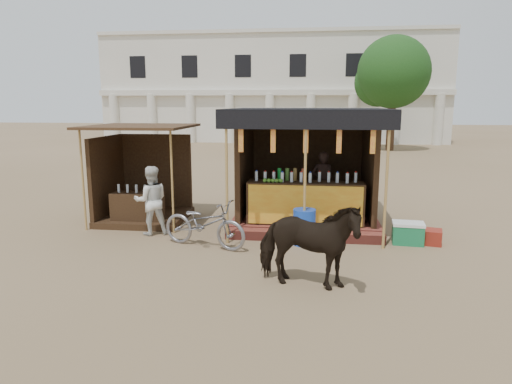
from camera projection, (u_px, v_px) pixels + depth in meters
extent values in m
plane|color=#846B4C|center=(245.00, 270.00, 8.04)|extent=(120.00, 120.00, 0.00)
cube|color=brown|center=(305.00, 218.00, 11.31)|extent=(3.40, 2.80, 0.22)
cube|color=brown|center=(304.00, 236.00, 9.80)|extent=(3.40, 0.35, 0.20)
cube|color=#3B2915|center=(305.00, 203.00, 10.27)|extent=(2.60, 0.55, 0.95)
cube|color=orange|center=(305.00, 205.00, 9.99)|extent=(2.50, 0.02, 0.88)
cube|color=#3B2915|center=(307.00, 157.00, 12.27)|extent=(3.00, 0.12, 2.50)
cube|color=#3B2915|center=(245.00, 162.00, 11.23)|extent=(0.12, 2.50, 2.50)
cube|color=#3B2915|center=(370.00, 164.00, 10.87)|extent=(0.12, 2.50, 2.50)
cube|color=black|center=(307.00, 110.00, 10.61)|extent=(3.60, 3.60, 0.06)
cube|color=black|center=(306.00, 120.00, 8.91)|extent=(3.60, 0.06, 0.36)
cylinder|color=tan|center=(227.00, 179.00, 9.36)|extent=(0.06, 0.06, 2.75)
cylinder|color=tan|center=(305.00, 180.00, 9.17)|extent=(0.06, 0.06, 2.75)
cylinder|color=tan|center=(387.00, 182.00, 8.98)|extent=(0.06, 0.06, 2.75)
cube|color=red|center=(241.00, 139.00, 9.17)|extent=(0.10, 0.02, 0.55)
cube|color=red|center=(273.00, 139.00, 9.09)|extent=(0.10, 0.02, 0.55)
cube|color=red|center=(306.00, 139.00, 9.01)|extent=(0.10, 0.02, 0.55)
cube|color=red|center=(339.00, 139.00, 8.93)|extent=(0.10, 0.02, 0.55)
cube|color=red|center=(373.00, 140.00, 8.86)|extent=(0.10, 0.02, 0.55)
imported|color=black|center=(323.00, 182.00, 11.19)|extent=(0.64, 0.50, 1.54)
cube|color=#3B2915|center=(146.00, 217.00, 11.50)|extent=(2.00, 2.00, 0.15)
cube|color=#3B2915|center=(157.00, 173.00, 12.24)|extent=(1.90, 0.10, 2.10)
cube|color=#3B2915|center=(108.00, 178.00, 11.43)|extent=(0.10, 1.90, 2.10)
cube|color=#472D19|center=(140.00, 126.00, 10.97)|extent=(2.40, 2.40, 0.06)
cylinder|color=tan|center=(83.00, 180.00, 10.39)|extent=(0.05, 0.05, 2.35)
cylinder|color=tan|center=(172.00, 182.00, 10.14)|extent=(0.05, 0.05, 2.35)
cube|color=#3B2915|center=(138.00, 209.00, 10.95)|extent=(1.20, 0.50, 0.80)
imported|color=black|center=(308.00, 245.00, 7.15)|extent=(1.80, 1.08, 1.42)
imported|color=gray|center=(204.00, 224.00, 9.27)|extent=(1.98, 1.20, 0.98)
imported|color=silver|center=(151.00, 201.00, 10.13)|extent=(0.92, 0.83, 1.55)
cylinder|color=blue|center=(304.00, 227.00, 9.45)|extent=(0.53, 0.53, 0.75)
cube|color=maroon|center=(431.00, 237.00, 9.53)|extent=(0.52, 0.51, 0.31)
cube|color=#197343|center=(408.00, 234.00, 9.53)|extent=(0.66, 0.48, 0.40)
cube|color=white|center=(408.00, 224.00, 9.49)|extent=(0.68, 0.50, 0.06)
cube|color=silver|center=(274.00, 90.00, 36.75)|extent=(26.00, 7.00, 8.00)
cube|color=silver|center=(270.00, 93.00, 33.30)|extent=(26.00, 0.50, 0.40)
cube|color=silver|center=(270.00, 30.00, 32.57)|extent=(26.00, 0.30, 0.25)
cylinder|color=silver|center=(115.00, 118.00, 35.09)|extent=(0.70, 0.70, 3.60)
cylinder|color=silver|center=(152.00, 118.00, 34.73)|extent=(0.70, 0.70, 3.60)
cylinder|color=silver|center=(191.00, 119.00, 34.37)|extent=(0.70, 0.70, 3.60)
cylinder|color=silver|center=(230.00, 119.00, 34.02)|extent=(0.70, 0.70, 3.60)
cylinder|color=silver|center=(270.00, 119.00, 33.66)|extent=(0.70, 0.70, 3.60)
cylinder|color=silver|center=(311.00, 119.00, 33.31)|extent=(0.70, 0.70, 3.60)
cylinder|color=silver|center=(352.00, 119.00, 32.95)|extent=(0.70, 0.70, 3.60)
cylinder|color=silver|center=(395.00, 119.00, 32.59)|extent=(0.70, 0.70, 3.60)
cylinder|color=silver|center=(439.00, 119.00, 32.24)|extent=(0.70, 0.70, 3.60)
cylinder|color=#382314|center=(391.00, 118.00, 28.39)|extent=(0.50, 0.50, 4.00)
sphere|color=#1F4D1A|center=(394.00, 72.00, 27.85)|extent=(4.40, 4.40, 4.40)
sphere|color=#1F4D1A|center=(378.00, 83.00, 28.65)|extent=(2.99, 2.99, 2.99)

